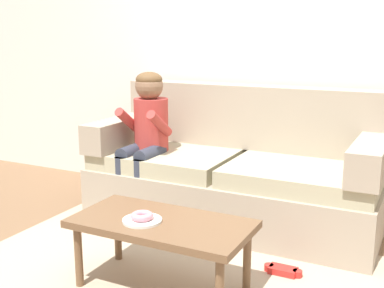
{
  "coord_description": "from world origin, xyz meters",
  "views": [
    {
      "loc": [
        1.17,
        -2.42,
        1.37
      ],
      "look_at": [
        -0.27,
        0.45,
        0.65
      ],
      "focal_mm": 45.71,
      "sensor_mm": 36.0,
      "label": 1
    }
  ],
  "objects_px": {
    "couch": "(236,175)",
    "donut": "(142,216)",
    "coffee_table": "(162,229)",
    "toy_controller": "(283,271)",
    "person_child": "(146,130)"
  },
  "relations": [
    {
      "from": "coffee_table",
      "to": "person_child",
      "type": "relative_size",
      "value": 0.87
    },
    {
      "from": "couch",
      "to": "donut",
      "type": "bearing_deg",
      "value": -92.28
    },
    {
      "from": "couch",
      "to": "toy_controller",
      "type": "height_order",
      "value": "couch"
    },
    {
      "from": "donut",
      "to": "toy_controller",
      "type": "distance_m",
      "value": 0.91
    },
    {
      "from": "person_child",
      "to": "toy_controller",
      "type": "height_order",
      "value": "person_child"
    },
    {
      "from": "coffee_table",
      "to": "person_child",
      "type": "xyz_separation_m",
      "value": [
        -0.68,
        0.95,
        0.31
      ]
    },
    {
      "from": "person_child",
      "to": "donut",
      "type": "height_order",
      "value": "person_child"
    },
    {
      "from": "donut",
      "to": "coffee_table",
      "type": "bearing_deg",
      "value": 36.38
    },
    {
      "from": "couch",
      "to": "coffee_table",
      "type": "bearing_deg",
      "value": -88.3
    },
    {
      "from": "coffee_table",
      "to": "donut",
      "type": "distance_m",
      "value": 0.13
    },
    {
      "from": "couch",
      "to": "coffee_table",
      "type": "distance_m",
      "value": 1.16
    },
    {
      "from": "toy_controller",
      "to": "coffee_table",
      "type": "bearing_deg",
      "value": -139.88
    },
    {
      "from": "coffee_table",
      "to": "toy_controller",
      "type": "height_order",
      "value": "coffee_table"
    },
    {
      "from": "couch",
      "to": "donut",
      "type": "height_order",
      "value": "couch"
    },
    {
      "from": "donut",
      "to": "person_child",
      "type": "bearing_deg",
      "value": 120.71
    }
  ]
}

